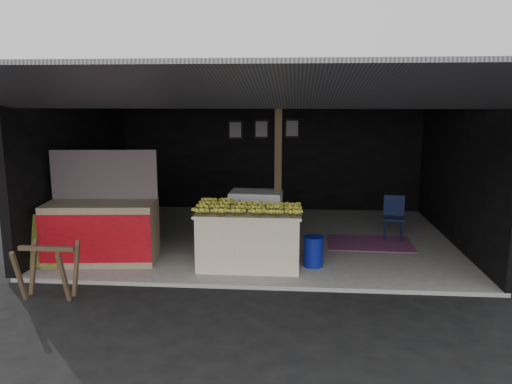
# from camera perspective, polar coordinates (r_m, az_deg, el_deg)

# --- Properties ---
(ground) EXTENTS (80.00, 80.00, 0.00)m
(ground) POSITION_cam_1_polar(r_m,az_deg,el_deg) (7.09, -0.62, -11.10)
(ground) COLOR black
(ground) RESTS_ON ground
(concrete_slab) EXTENTS (7.00, 5.00, 0.06)m
(concrete_slab) POSITION_cam_1_polar(r_m,az_deg,el_deg) (9.44, 0.79, -5.30)
(concrete_slab) COLOR gray
(concrete_slab) RESTS_ON ground
(shophouse) EXTENTS (7.40, 7.29, 3.02)m
(shophouse) POSITION_cam_1_polar(r_m,az_deg,el_deg) (9.40, 0.96, 7.46)
(shophouse) COLOR black
(shophouse) RESTS_ON ground
(banana_table) EXTENTS (1.60, 0.99, 0.88)m
(banana_table) POSITION_cam_1_polar(r_m,az_deg,el_deg) (7.74, -0.78, -5.27)
(banana_table) COLOR silver
(banana_table) RESTS_ON concrete_slab
(banana_pile) EXTENTS (1.48, 0.89, 0.17)m
(banana_pile) POSITION_cam_1_polar(r_m,az_deg,el_deg) (7.62, -0.79, -1.48)
(banana_pile) COLOR yellow
(banana_pile) RESTS_ON banana_table
(white_crate) EXTENTS (0.91, 0.64, 0.98)m
(white_crate) POSITION_cam_1_polar(r_m,az_deg,el_deg) (8.72, -0.00, -3.10)
(white_crate) COLOR white
(white_crate) RESTS_ON concrete_slab
(neighbor_stall) EXTENTS (1.77, 0.93, 1.76)m
(neighbor_stall) POSITION_cam_1_polar(r_m,az_deg,el_deg) (8.28, -17.22, -4.11)
(neighbor_stall) COLOR #998466
(neighbor_stall) RESTS_ON concrete_slab
(green_signboard) EXTENTS (0.55, 0.26, 0.80)m
(green_signboard) POSITION_cam_1_polar(r_m,az_deg,el_deg) (8.35, -23.28, -5.20)
(green_signboard) COLOR black
(green_signboard) RESTS_ON concrete_slab
(sawhorse) EXTENTS (0.75, 0.64, 0.73)m
(sawhorse) POSITION_cam_1_polar(r_m,az_deg,el_deg) (7.17, -22.71, -7.80)
(sawhorse) COLOR brown
(sawhorse) RESTS_ON ground
(water_barrel) EXTENTS (0.30, 0.30, 0.44)m
(water_barrel) POSITION_cam_1_polar(r_m,az_deg,el_deg) (7.82, 6.57, -6.87)
(water_barrel) COLOR navy
(water_barrel) RESTS_ON concrete_slab
(plastic_chair) EXTENTS (0.44, 0.44, 0.80)m
(plastic_chair) POSITION_cam_1_polar(r_m,az_deg,el_deg) (9.57, 15.47, -2.40)
(plastic_chair) COLOR #091133
(plastic_chair) RESTS_ON concrete_slab
(magenta_rug) EXTENTS (1.53, 1.05, 0.01)m
(magenta_rug) POSITION_cam_1_polar(r_m,az_deg,el_deg) (9.23, 12.85, -5.72)
(magenta_rug) COLOR #73195C
(magenta_rug) RESTS_ON concrete_slab
(picture_frames) EXTENTS (1.62, 0.04, 0.46)m
(picture_frames) POSITION_cam_1_polar(r_m,az_deg,el_deg) (11.49, 0.80, 7.20)
(picture_frames) COLOR black
(picture_frames) RESTS_ON shophouse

